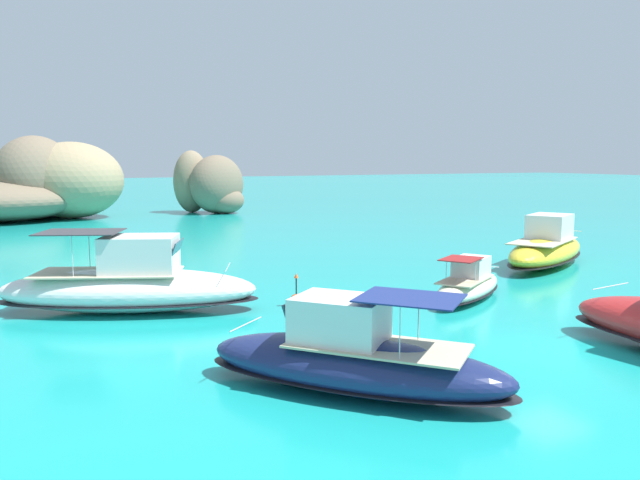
% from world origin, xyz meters
% --- Properties ---
extents(ground_plane, '(400.00, 400.00, 0.00)m').
position_xyz_m(ground_plane, '(0.00, 0.00, 0.00)').
color(ground_plane, teal).
extents(islet_large, '(22.97, 20.16, 8.81)m').
position_xyz_m(islet_large, '(-12.90, 60.02, 3.72)').
color(islet_large, '#9E8966').
rests_on(islet_large, ground).
extents(islet_small, '(9.99, 9.65, 7.35)m').
position_xyz_m(islet_small, '(5.37, 58.25, 3.28)').
color(islet_small, '#756651').
rests_on(islet_small, ground).
extents(motorboat_cream, '(6.55, 5.15, 2.05)m').
position_xyz_m(motorboat_cream, '(2.88, 7.77, 0.66)').
color(motorboat_cream, beige).
rests_on(motorboat_cream, ground).
extents(motorboat_navy, '(7.92, 8.56, 2.81)m').
position_xyz_m(motorboat_navy, '(-7.57, -0.21, 0.90)').
color(motorboat_navy, navy).
rests_on(motorboat_navy, ground).
extents(motorboat_white, '(11.38, 7.26, 3.43)m').
position_xyz_m(motorboat_white, '(-11.56, 12.10, 1.09)').
color(motorboat_white, white).
rests_on(motorboat_white, ground).
extents(motorboat_yellow, '(10.65, 7.80, 3.07)m').
position_xyz_m(motorboat_yellow, '(13.04, 13.08, 1.03)').
color(motorboat_yellow, yellow).
rests_on(motorboat_yellow, ground).
extents(channel_buoy, '(0.56, 0.56, 1.48)m').
position_xyz_m(channel_buoy, '(-4.87, 9.84, 0.34)').
color(channel_buoy, '#E54C19').
rests_on(channel_buoy, ground).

